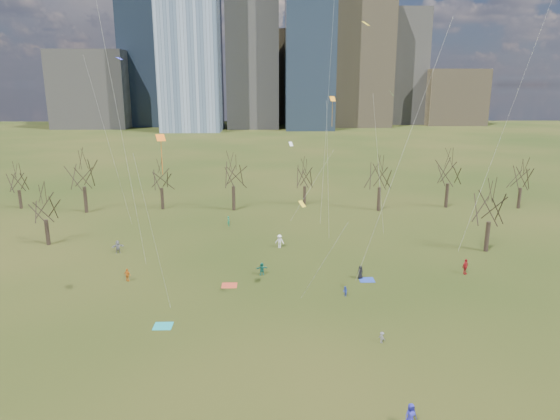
{
  "coord_description": "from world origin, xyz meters",
  "views": [
    {
      "loc": [
        -1.31,
        -40.76,
        20.27
      ],
      "look_at": [
        0.0,
        12.0,
        7.0
      ],
      "focal_mm": 32.0,
      "sensor_mm": 36.0,
      "label": 1
    }
  ],
  "objects_px": {
    "person_0": "(411,415)",
    "person_4": "(127,275)",
    "blanket_crimson": "(229,285)",
    "blanket_navy": "(367,280)",
    "blanket_teal": "(163,326)"
  },
  "relations": [
    {
      "from": "blanket_navy",
      "to": "person_4",
      "type": "height_order",
      "value": "person_4"
    },
    {
      "from": "blanket_navy",
      "to": "person_4",
      "type": "relative_size",
      "value": 1.14
    },
    {
      "from": "blanket_navy",
      "to": "blanket_crimson",
      "type": "height_order",
      "value": "same"
    },
    {
      "from": "blanket_navy",
      "to": "person_0",
      "type": "distance_m",
      "value": 23.57
    },
    {
      "from": "person_0",
      "to": "blanket_crimson",
      "type": "bearing_deg",
      "value": 105.8
    },
    {
      "from": "blanket_teal",
      "to": "person_0",
      "type": "relative_size",
      "value": 1.04
    },
    {
      "from": "blanket_teal",
      "to": "blanket_navy",
      "type": "xyz_separation_m",
      "value": [
        19.66,
        10.03,
        0.0
      ]
    },
    {
      "from": "blanket_navy",
      "to": "person_0",
      "type": "height_order",
      "value": "person_0"
    },
    {
      "from": "blanket_teal",
      "to": "blanket_crimson",
      "type": "distance_m",
      "value": 10.23
    },
    {
      "from": "blanket_crimson",
      "to": "blanket_navy",
      "type": "bearing_deg",
      "value": 4.49
    },
    {
      "from": "blanket_crimson",
      "to": "person_0",
      "type": "relative_size",
      "value": 1.04
    },
    {
      "from": "blanket_crimson",
      "to": "person_0",
      "type": "xyz_separation_m",
      "value": [
        12.68,
        -22.34,
        0.75
      ]
    },
    {
      "from": "person_0",
      "to": "person_4",
      "type": "distance_m",
      "value": 33.48
    },
    {
      "from": "person_4",
      "to": "person_0",
      "type": "bearing_deg",
      "value": 158.14
    },
    {
      "from": "blanket_teal",
      "to": "person_4",
      "type": "distance_m",
      "value": 11.87
    }
  ]
}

